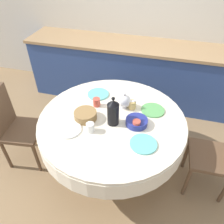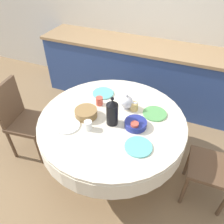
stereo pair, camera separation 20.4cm
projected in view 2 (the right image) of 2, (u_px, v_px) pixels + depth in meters
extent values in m
plane|color=#8E704C|center=(112.00, 165.00, 2.56)|extent=(12.00, 12.00, 0.00)
cube|color=silver|center=(161.00, 8.00, 2.96)|extent=(7.00, 0.05, 2.60)
cube|color=#2D4784|center=(148.00, 76.00, 3.28)|extent=(3.20, 0.60, 0.87)
cube|color=#A37F56|center=(152.00, 47.00, 2.99)|extent=(3.24, 0.64, 0.04)
cylinder|color=brown|center=(112.00, 164.00, 2.54)|extent=(0.44, 0.44, 0.04)
cylinder|color=brown|center=(112.00, 149.00, 2.38)|extent=(0.11, 0.11, 0.48)
cylinder|color=silver|center=(112.00, 127.00, 2.17)|extent=(1.42, 1.42, 0.18)
cylinder|color=silver|center=(112.00, 120.00, 2.10)|extent=(1.41, 1.41, 0.03)
cube|color=brown|center=(211.00, 167.00, 2.01)|extent=(0.41, 0.41, 0.04)
cylinder|color=brown|center=(184.00, 191.00, 2.08)|extent=(0.04, 0.04, 0.42)
cylinder|color=brown|center=(188.00, 162.00, 2.33)|extent=(0.04, 0.04, 0.42)
cylinder|color=brown|center=(224.00, 203.00, 1.98)|extent=(0.04, 0.04, 0.42)
cylinder|color=brown|center=(223.00, 172.00, 2.23)|extent=(0.04, 0.04, 0.42)
cube|color=brown|center=(29.00, 123.00, 2.47)|extent=(0.45, 0.45, 0.04)
cube|color=brown|center=(8.00, 102.00, 2.35)|extent=(0.09, 0.38, 0.47)
cylinder|color=brown|center=(54.00, 130.00, 2.71)|extent=(0.04, 0.04, 0.42)
cylinder|color=brown|center=(39.00, 151.00, 2.45)|extent=(0.04, 0.04, 0.42)
cylinder|color=brown|center=(28.00, 124.00, 2.78)|extent=(0.04, 0.04, 0.42)
cylinder|color=brown|center=(12.00, 145.00, 2.52)|extent=(0.04, 0.04, 0.42)
cylinder|color=white|center=(67.00, 125.00, 2.01)|extent=(0.23, 0.23, 0.01)
cylinder|color=white|center=(88.00, 125.00, 1.96)|extent=(0.07, 0.07, 0.09)
cylinder|color=#60BCB7|center=(138.00, 147.00, 1.81)|extent=(0.23, 0.23, 0.01)
cylinder|color=#CC4C3D|center=(134.00, 127.00, 1.94)|extent=(0.07, 0.07, 0.09)
cylinder|color=#60BCB7|center=(103.00, 93.00, 2.40)|extent=(0.23, 0.23, 0.01)
cylinder|color=#CC4C3D|center=(99.00, 101.00, 2.23)|extent=(0.07, 0.07, 0.09)
cylinder|color=#5BA85B|center=(155.00, 114.00, 2.14)|extent=(0.23, 0.23, 0.01)
cylinder|color=#DBB766|center=(134.00, 107.00, 2.16)|extent=(0.07, 0.07, 0.09)
cylinder|color=black|center=(112.00, 114.00, 1.97)|extent=(0.11, 0.11, 0.21)
cone|color=black|center=(112.00, 102.00, 1.89)|extent=(0.10, 0.10, 0.05)
sphere|color=black|center=(112.00, 99.00, 1.86)|extent=(0.03, 0.03, 0.03)
cylinder|color=white|center=(126.00, 108.00, 2.21)|extent=(0.07, 0.07, 0.01)
sphere|color=white|center=(126.00, 102.00, 2.16)|extent=(0.13, 0.13, 0.13)
cylinder|color=white|center=(134.00, 103.00, 2.14)|extent=(0.08, 0.02, 0.05)
sphere|color=white|center=(127.00, 95.00, 2.11)|extent=(0.03, 0.03, 0.03)
cylinder|color=olive|center=(86.00, 113.00, 2.09)|extent=(0.21, 0.21, 0.08)
cylinder|color=navy|center=(136.00, 124.00, 1.99)|extent=(0.20, 0.20, 0.06)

